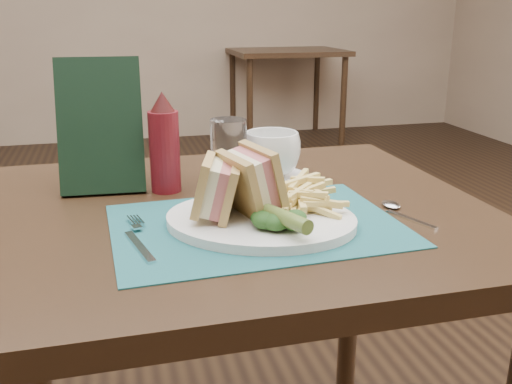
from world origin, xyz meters
TOP-DOWN VIEW (x-y plane):
  - wall_back at (0.00, 3.50)m, footprint 6.00×0.00m
  - table_bg_right at (1.26, 3.19)m, footprint 0.90×0.75m
  - placemat at (0.03, -0.60)m, footprint 0.46×0.34m
  - plate at (0.04, -0.60)m, footprint 0.37×0.34m
  - sandwich_half_a at (-0.05, -0.59)m, footprint 0.10×0.11m
  - sandwich_half_b at (0.01, -0.59)m, footprint 0.10×0.12m
  - kale_garnish at (0.04, -0.66)m, footprint 0.11×0.08m
  - pickle_spear at (0.05, -0.67)m, footprint 0.06×0.12m
  - fries_pile at (0.11, -0.58)m, footprint 0.18×0.20m
  - fork at (-0.15, -0.62)m, footprint 0.07×0.17m
  - spoon at (0.28, -0.62)m, footprint 0.08×0.15m
  - saucer at (0.12, -0.37)m, footprint 0.17×0.17m
  - coffee_cup at (0.12, -0.37)m, footprint 0.16×0.16m
  - drinking_glass at (0.03, -0.39)m, footprint 0.07×0.07m
  - ketchup_bottle at (-0.09, -0.38)m, footprint 0.06×0.06m
  - check_presenter at (-0.20, -0.34)m, footprint 0.16×0.10m

SIDE VIEW (x-z plane):
  - wall_back at x=0.00m, z-range -3.00..3.00m
  - table_bg_right at x=1.26m, z-range 0.00..0.75m
  - placemat at x=0.03m, z-range 0.75..0.75m
  - spoon at x=0.28m, z-range 0.75..0.76m
  - saucer at x=0.12m, z-range 0.75..0.76m
  - fork at x=-0.15m, z-range 0.75..0.76m
  - plate at x=0.04m, z-range 0.75..0.77m
  - kale_garnish at x=0.04m, z-range 0.77..0.79m
  - pickle_spear at x=0.05m, z-range 0.78..0.80m
  - fries_pile at x=0.11m, z-range 0.77..0.82m
  - coffee_cup at x=0.12m, z-range 0.76..0.85m
  - sandwich_half_a at x=-0.05m, z-range 0.77..0.86m
  - drinking_glass at x=0.03m, z-range 0.75..0.88m
  - sandwich_half_b at x=0.01m, z-range 0.77..0.88m
  - ketchup_bottle at x=-0.09m, z-range 0.75..0.94m
  - check_presenter at x=-0.20m, z-range 0.75..0.99m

